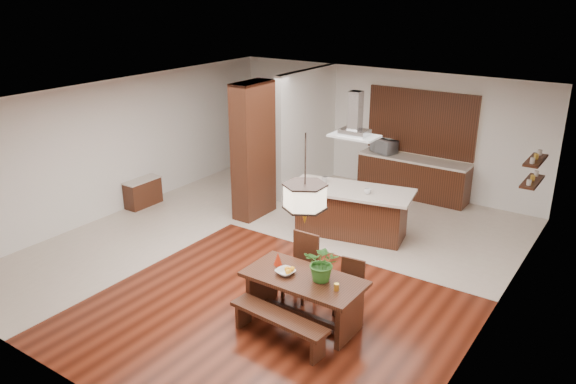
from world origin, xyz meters
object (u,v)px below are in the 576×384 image
Objects in this scene: foliage_plant at (323,263)px; microwave at (384,146)px; island_cup at (368,191)px; hallway_console at (143,193)px; kitchen_island at (351,211)px; dining_table at (304,289)px; dining_bench at (279,329)px; range_hood at (355,114)px; fruit_bowl at (285,272)px; pendant_lantern at (305,179)px; dining_chair_right at (348,289)px; dining_chair_left at (299,267)px.

foliage_plant is 0.98× the size of microwave.
island_cup is 3.05m from microwave.
hallway_console is 0.34× the size of kitchen_island.
dining_table is 3.07× the size of microwave.
dining_bench is (5.53, -2.52, -0.10)m from hallway_console.
dining_table is at bearing -74.11° from range_hood.
range_hood is (-1.16, 3.06, 1.44)m from foliage_plant.
foliage_plant is at bearing -17.31° from hallway_console.
range_hood is at bearing 105.89° from dining_table.
pendant_lantern is at bearing 16.28° from fruit_bowl.
microwave reaches higher than dining_chair_right.
dining_bench is 1.71× the size of range_hood.
range_hood is (-0.89, 3.77, 2.25)m from dining_bench.
kitchen_island is at bearing 165.24° from island_cup.
pendant_lantern is at bearing -85.47° from kitchen_island.
dining_chair_right is (0.45, 1.18, 0.21)m from dining_bench.
dining_chair_right is 0.78m from foliage_plant.
hallway_console is at bearing 162.69° from foliage_plant.
dining_chair_right is at bearing -73.99° from kitchen_island.
island_cup is at bearing 94.13° from fruit_bowl.
microwave is (4.02, 4.01, 0.80)m from hallway_console.
microwave is at bearing 100.67° from dining_chair_left.
microwave is (-1.01, 2.87, 0.06)m from island_cup.
dining_chair_left is 2.53m from island_cup.
pendant_lantern is at bearing -80.61° from island_cup.
island_cup reaches higher than dining_chair_left.
foliage_plant reaches higher than fruit_bowl.
dining_chair_right is at bearing -69.11° from island_cup.
dining_table is at bearing -57.26° from microwave.
fruit_bowl is 0.48× the size of microwave.
island_cup is at bearing 105.10° from dining_chair_right.
foliage_plant is at bearing 68.69° from dining_bench.
dining_chair_left is 1.81× the size of microwave.
dining_bench is at bearing -90.24° from dining_table.
hallway_console is 6.16m from pendant_lantern.
fruit_bowl is at bearing -90.51° from kitchen_island.
range_hood reaches higher than microwave.
dining_chair_right is 3.55m from range_hood.
microwave reaches higher than dining_table.
dining_table is 1.98× the size of range_hood.
fruit_bowl is at bearing -79.14° from range_hood.
pendant_lantern reaches higher than fruit_bowl.
foliage_plant is at bearing -69.14° from range_hood.
foliage_plant is 3.31m from kitchen_island.
dining_chair_right is at bearing -0.91° from dining_chair_left.
fruit_bowl is at bearing -59.95° from microwave.
foliage_plant reaches higher than microwave.
island_cup is (5.04, 1.14, 0.73)m from hallway_console.
dining_table is 0.69× the size of kitchen_island.
dining_chair_left is 1.85× the size of foliage_plant.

